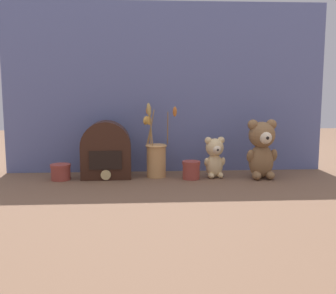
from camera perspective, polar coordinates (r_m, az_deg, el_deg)
name	(u,v)px	position (r m, az deg, el deg)	size (l,w,h in m)	color
ground_plane	(168,179)	(1.76, 0.04, -4.33)	(4.00, 4.00, 0.00)	brown
backdrop_wall	(166,88)	(1.88, -0.29, 7.96)	(1.42, 0.02, 0.75)	slate
teddy_bear_large	(262,148)	(1.79, 12.59, -0.10)	(0.13, 0.13, 0.25)	olive
teddy_bear_medium	(215,156)	(1.78, 6.33, -1.27)	(0.09, 0.09, 0.17)	#DBBC84
flower_vase	(156,156)	(1.78, -1.65, -1.19)	(0.15, 0.10, 0.32)	tan
vintage_radio	(106,152)	(1.78, -8.37, -0.70)	(0.21, 0.12, 0.24)	#381E14
decorative_tin_tall	(61,172)	(1.79, -14.34, -3.29)	(0.08, 0.08, 0.07)	#993D33
decorative_tin_short	(191,170)	(1.75, 3.16, -3.11)	(0.08, 0.08, 0.08)	#993D33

